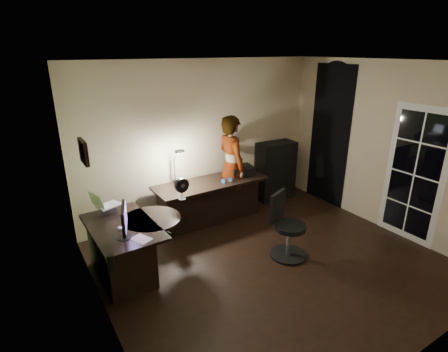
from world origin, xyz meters
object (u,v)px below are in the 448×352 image
desk_left (125,250)px  person (232,166)px  monitor (123,227)px  office_chair (290,227)px  desk_right (211,201)px  cabinet (275,170)px

desk_left → person: size_ratio=0.70×
desk_left → monitor: bearing=-103.5°
office_chair → desk_left: bearing=136.1°
desk_right → cabinet: 1.63m
desk_left → person: (2.21, 0.85, 0.53)m
desk_left → desk_right: size_ratio=0.65×
desk_right → person: bearing=11.1°
cabinet → office_chair: bearing=-121.7°
desk_left → cabinet: 3.48m
cabinet → office_chair: cabinet is taller
office_chair → person: person is taller
office_chair → monitor: bearing=144.1°
desk_right → person: 0.72m
monitor → office_chair: monitor is taller
desk_right → office_chair: size_ratio=2.05×
desk_left → person: bearing=19.0°
cabinet → person: 1.18m
monitor → person: (2.27, 1.16, 0.03)m
desk_left → cabinet: (3.33, 0.98, 0.21)m
monitor → office_chair: bearing=6.0°
cabinet → person: person is taller
desk_left → desk_right: (1.73, 0.75, 0.00)m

